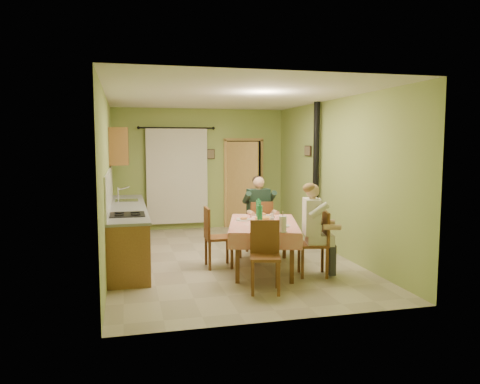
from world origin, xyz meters
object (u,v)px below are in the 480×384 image
object	(u,v)px
dining_table	(263,246)
chair_near	(265,271)
chair_far	(259,238)
chair_left	(218,249)
man_far	(259,206)
stove_flue	(316,194)
chair_right	(314,257)
man_right	(313,219)

from	to	relation	value
dining_table	chair_near	bearing A→B (deg)	-90.21
chair_far	chair_left	world-z (taller)	chair_left
chair_near	man_far	size ratio (longest dim) A/B	0.69
chair_left	stove_flue	distance (m)	2.57
chair_left	dining_table	bearing A→B (deg)	64.59
chair_near	chair_left	size ratio (longest dim) A/B	0.98
chair_far	chair_near	bearing A→B (deg)	-105.16
chair_far	stove_flue	xyz separation A→B (m)	(1.27, 0.41, 0.73)
chair_far	chair_right	distance (m)	1.63
chair_left	man_far	world-z (taller)	man_far
stove_flue	dining_table	bearing A→B (deg)	-135.74
dining_table	stove_flue	xyz separation A→B (m)	(1.51, 1.47, 0.64)
dining_table	stove_flue	distance (m)	2.20
chair_right	stove_flue	distance (m)	2.28
chair_far	chair_left	bearing A→B (deg)	-142.25
chair_far	man_right	world-z (taller)	man_right
chair_far	chair_near	xyz separation A→B (m)	(-0.54, -2.15, -0.00)
man_far	chair_left	bearing A→B (deg)	-141.72
chair_near	man_right	xyz separation A→B (m)	(0.94, 0.58, 0.59)
chair_far	man_far	distance (m)	0.59
stove_flue	man_right	bearing A→B (deg)	-113.79
chair_far	man_right	bearing A→B (deg)	-76.88
stove_flue	chair_near	bearing A→B (deg)	-125.26
man_right	stove_flue	world-z (taller)	stove_flue
dining_table	chair_right	distance (m)	0.83
chair_far	man_right	xyz separation A→B (m)	(0.40, -1.57, 0.59)
dining_table	man_right	size ratio (longest dim) A/B	1.42
chair_left	chair_right	bearing A→B (deg)	58.21
chair_right	chair_left	world-z (taller)	chair_right
chair_left	man_right	world-z (taller)	man_right
chair_far	chair_near	size ratio (longest dim) A/B	1.01
dining_table	man_right	xyz separation A→B (m)	(0.64, -0.51, 0.50)
chair_left	man_far	distance (m)	1.32
man_far	dining_table	bearing A→B (deg)	-103.61
chair_far	chair_left	distance (m)	1.17
chair_right	man_far	xyz separation A→B (m)	(-0.41, 1.59, 0.59)
dining_table	chair_near	distance (m)	1.13
dining_table	man_right	world-z (taller)	man_right
stove_flue	man_far	bearing A→B (deg)	-162.80
dining_table	man_far	distance (m)	1.21
chair_left	man_right	xyz separation A→B (m)	(1.31, -0.83, 0.59)
dining_table	chair_near	size ratio (longest dim) A/B	2.05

